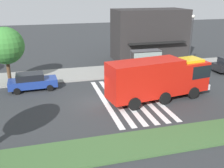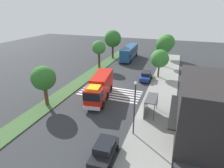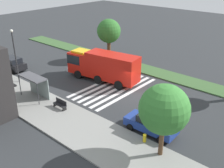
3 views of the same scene
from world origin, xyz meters
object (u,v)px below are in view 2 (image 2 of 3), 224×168
sidewalk_tree_far_west (167,43)px  sidewalk_tree_west (164,45)px  bench_near_shelter (152,98)px  sidewalk_tree_center (160,59)px  median_tree_west (99,48)px  fire_hydrant (155,78)px  bus_stop_shelter (149,102)px  median_tree_center (44,78)px  parked_car_east (104,151)px  median_tree_far_west (113,39)px  transit_bus (129,52)px  parked_car_west (159,52)px  fire_truck (100,87)px  street_lamp (135,105)px  parked_car_mid (146,76)px

sidewalk_tree_far_west → sidewalk_tree_west: 7.72m
bench_near_shelter → sidewalk_tree_center: sidewalk_tree_center is taller
median_tree_west → fire_hydrant: (3.78, 13.91, -4.48)m
bus_stop_shelter → median_tree_center: 15.31m
parked_car_east → sidewalk_tree_center: (-25.27, 2.20, 3.17)m
sidewalk_tree_west → fire_hydrant: 11.56m
bench_near_shelter → median_tree_far_west: bearing=-147.5°
transit_bus → median_tree_west: size_ratio=1.81×
transit_bus → sidewalk_tree_far_west: size_ratio=1.72×
transit_bus → parked_car_west: bearing=-41.1°
transit_bus → sidewalk_tree_center: (12.53, 9.64, 1.94)m
transit_bus → median_tree_center: 31.10m
median_tree_far_west → parked_car_west: bearing=128.1°
fire_truck → median_tree_center: median_tree_center is taller
bench_near_shelter → median_tree_far_west: 28.16m
street_lamp → sidewalk_tree_west: 29.34m
fire_truck → parked_car_west: size_ratio=2.14×
parked_car_mid → transit_bus: transit_bus is taller
median_tree_far_west → fire_hydrant: (13.68, 13.91, -5.15)m
fire_truck → parked_car_west: 35.32m
parked_car_mid → fire_hydrant: size_ratio=6.73×
fire_truck → sidewalk_tree_center: size_ratio=1.70×
bus_stop_shelter → street_lamp: bearing=-9.6°
sidewalk_tree_far_west → median_tree_west: 20.36m
transit_bus → median_tree_west: bearing=154.4°
sidewalk_tree_far_west → median_tree_far_west: median_tree_far_west is taller
transit_bus → median_tree_far_west: (0.66, -4.78, 3.49)m
street_lamp → median_tree_west: 26.63m
sidewalk_tree_far_west → median_tree_west: sidewalk_tree_far_west is taller
bus_stop_shelter → sidewalk_tree_far_west: size_ratio=0.51×
bus_stop_shelter → median_tree_far_west: bearing=-151.5°
median_tree_far_west → parked_car_east: bearing=18.2°
bench_near_shelter → median_tree_center: size_ratio=0.26×
median_tree_center → sidewalk_tree_west: bearing=151.7°
parked_car_east → median_tree_far_west: bearing=-165.0°
sidewalk_tree_center → fire_truck: bearing=-29.9°
street_lamp → median_tree_center: size_ratio=1.08×
fire_truck → median_tree_far_west: 26.40m
bus_stop_shelter → fire_hydrant: 13.79m
fire_truck → fire_hydrant: bearing=139.5°
sidewalk_tree_far_west → median_tree_far_west: size_ratio=0.87×
fire_hydrant → fire_truck: bearing=-31.9°
sidewalk_tree_center → median_tree_west: 14.57m
bench_near_shelter → sidewalk_tree_far_west: 28.15m
bus_stop_shelter → sidewalk_tree_center: (-15.51, -0.47, 2.21)m
median_tree_far_west → sidewalk_tree_west: bearing=77.4°
median_tree_far_west → median_tree_west: bearing=-0.0°
sidewalk_tree_far_west → fire_hydrant: sidewalk_tree_far_west is taller
parked_car_west → bench_near_shelter: (32.95, 2.67, -0.30)m
fire_truck → sidewalk_tree_west: (-22.07, 7.72, 3.32)m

